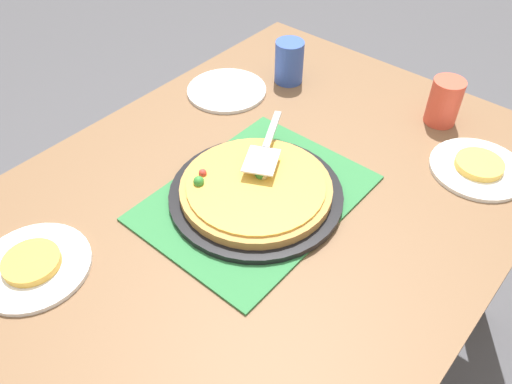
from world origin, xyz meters
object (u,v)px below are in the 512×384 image
Objects in this scene: plate_far_right at (478,169)px; pizza at (256,187)px; pizza_pan at (256,194)px; served_slice_left at (31,262)px; plate_side at (227,90)px; cup_near at (289,62)px; served_slice_right at (479,164)px; plate_near_left at (33,267)px; pizza_server at (266,147)px; cup_far at (444,102)px.

pizza is at bearing -39.35° from plate_far_right.
pizza is at bearing -99.91° from pizza_pan.
pizza_pan is 3.45× the size of served_slice_left.
cup_near reaches higher than plate_side.
pizza is 0.53m from served_slice_right.
plate_near_left is (0.42, -0.20, -0.01)m from pizza_pan.
pizza_server is (-0.51, 0.16, 0.05)m from served_slice_left.
cup_near is at bearing -177.24° from served_slice_left.
cup_near reaches higher than plate_far_right.
plate_far_right is at bearing 0.00° from served_slice_right.
pizza_server is at bearing -49.72° from served_slice_right.
pizza_pan is at bearing 154.48° from served_slice_left.
cup_near is at bearing -177.24° from plate_near_left.
pizza_pan is at bearing 27.15° from pizza_server.
pizza_server is at bearing -26.60° from cup_far.
served_slice_right reaches higher than plate_near_left.
served_slice_right reaches higher than plate_side.
pizza_pan is 1.69× the size of pizza_server.
plate_side is at bearing -78.59° from plate_far_right.
plate_side is at bearing -128.78° from pizza.
plate_near_left is 1.00× the size of plate_far_right.
served_slice_left is at bearing 11.04° from plate_side.
plate_side is 2.00× the size of served_slice_right.
pizza_server is at bearing -152.85° from pizza_pan.
pizza_pan is at bearing -39.26° from plate_far_right.
served_slice_right is (-0.83, 0.53, 0.01)m from plate_near_left.
pizza is 0.47m from served_slice_left.
plate_side is (0.14, -0.67, 0.00)m from plate_far_right.
plate_near_left is at bearing 90.00° from served_slice_left.
plate_side is at bearing -63.49° from cup_far.
pizza is at bearing 26.72° from pizza_server.
plate_side is 1.83× the size of cup_far.
served_slice_left reaches higher than pizza_pan.
served_slice_left is at bearing -32.77° from served_slice_right.
plate_far_right is at bearing 52.21° from cup_far.
pizza_pan is 0.52m from plate_far_right.
cup_far is (-0.95, 0.38, 0.04)m from served_slice_left.
plate_far_right is at bearing 140.65° from pizza.
cup_far reaches higher than pizza_server.
cup_far is at bearing 103.12° from cup_near.
plate_far_right is (-0.41, 0.33, -0.01)m from pizza_pan.
pizza_pan is 1.73× the size of plate_near_left.
pizza_server reaches higher than served_slice_left.
plate_near_left is at bearing -25.52° from pizza_pan.
plate_near_left is 1.00× the size of plate_side.
plate_far_right is 1.00× the size of plate_side.
plate_side is at bearing -168.96° from plate_near_left.
served_slice_left is 1.00× the size of served_slice_right.
plate_far_right is 0.50m from pizza_server.
pizza_pan is 3.45× the size of served_slice_right.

